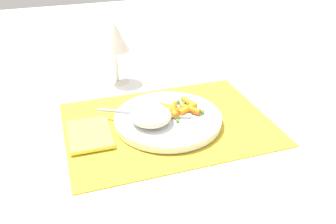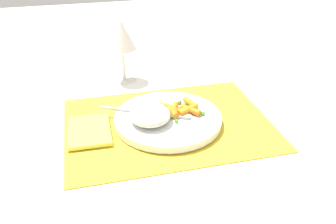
% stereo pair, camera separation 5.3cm
% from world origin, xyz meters
% --- Properties ---
extents(ground_plane, '(2.40, 2.40, 0.00)m').
position_xyz_m(ground_plane, '(0.00, 0.00, 0.00)').
color(ground_plane, white).
extents(placemat, '(0.46, 0.34, 0.01)m').
position_xyz_m(placemat, '(0.00, 0.00, 0.00)').
color(placemat, gold).
rests_on(placemat, ground_plane).
extents(plate, '(0.24, 0.24, 0.02)m').
position_xyz_m(plate, '(0.00, 0.00, 0.01)').
color(plate, white).
rests_on(plate, placemat).
extents(rice_mound, '(0.09, 0.10, 0.03)m').
position_xyz_m(rice_mound, '(-0.04, -0.01, 0.04)').
color(rice_mound, beige).
rests_on(rice_mound, plate).
extents(carrot_portion, '(0.09, 0.08, 0.02)m').
position_xyz_m(carrot_portion, '(0.03, 0.01, 0.03)').
color(carrot_portion, orange).
rests_on(carrot_portion, plate).
extents(pea_scatter, '(0.10, 0.09, 0.01)m').
position_xyz_m(pea_scatter, '(0.04, 0.01, 0.03)').
color(pea_scatter, green).
rests_on(pea_scatter, plate).
extents(fork, '(0.20, 0.10, 0.01)m').
position_xyz_m(fork, '(-0.03, 0.01, 0.03)').
color(fork, '#B9B9B9').
rests_on(fork, plate).
extents(wine_glass, '(0.08, 0.08, 0.17)m').
position_xyz_m(wine_glass, '(-0.06, 0.26, 0.13)').
color(wine_glass, silver).
rests_on(wine_glass, ground_plane).
extents(napkin, '(0.09, 0.12, 0.01)m').
position_xyz_m(napkin, '(-0.17, 0.00, 0.01)').
color(napkin, '#EAE54C').
rests_on(napkin, placemat).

